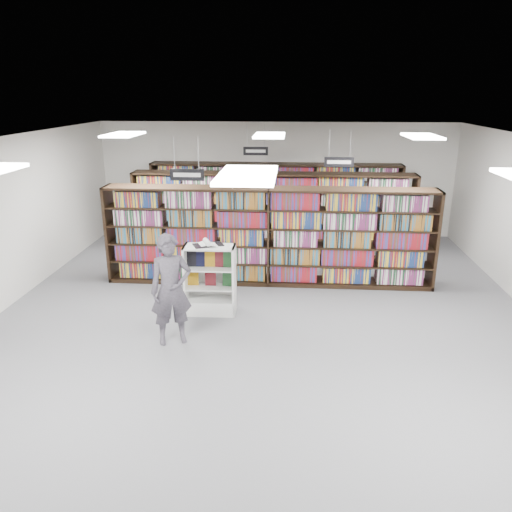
# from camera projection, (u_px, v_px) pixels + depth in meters

# --- Properties ---
(floor) EXTENTS (12.00, 12.00, 0.00)m
(floor) POSITION_uv_depth(u_px,v_px,m) (263.00, 322.00, 9.10)
(floor) COLOR #5A5B60
(floor) RESTS_ON ground
(ceiling) EXTENTS (10.00, 12.00, 0.10)m
(ceiling) POSITION_uv_depth(u_px,v_px,m) (264.00, 143.00, 8.09)
(ceiling) COLOR silver
(ceiling) RESTS_ON wall_back
(wall_back) EXTENTS (10.00, 0.10, 3.20)m
(wall_back) POSITION_uv_depth(u_px,v_px,m) (276.00, 179.00, 14.27)
(wall_back) COLOR silver
(wall_back) RESTS_ON ground
(bookshelf_row_near) EXTENTS (7.00, 0.60, 2.10)m
(bookshelf_row_near) POSITION_uv_depth(u_px,v_px,m) (269.00, 236.00, 10.66)
(bookshelf_row_near) COLOR black
(bookshelf_row_near) RESTS_ON floor
(bookshelf_row_mid) EXTENTS (7.00, 0.60, 2.10)m
(bookshelf_row_mid) POSITION_uv_depth(u_px,v_px,m) (273.00, 215.00, 12.55)
(bookshelf_row_mid) COLOR black
(bookshelf_row_mid) RESTS_ON floor
(bookshelf_row_far) EXTENTS (7.00, 0.60, 2.10)m
(bookshelf_row_far) POSITION_uv_depth(u_px,v_px,m) (275.00, 201.00, 14.16)
(bookshelf_row_far) COLOR black
(bookshelf_row_far) RESTS_ON floor
(aisle_sign_left) EXTENTS (0.65, 0.02, 0.80)m
(aisle_sign_left) POSITION_uv_depth(u_px,v_px,m) (187.00, 174.00, 9.35)
(aisle_sign_left) COLOR #B2B2B7
(aisle_sign_left) RESTS_ON ceiling
(aisle_sign_right) EXTENTS (0.65, 0.02, 0.80)m
(aisle_sign_right) POSITION_uv_depth(u_px,v_px,m) (339.00, 161.00, 11.04)
(aisle_sign_right) COLOR #B2B2B7
(aisle_sign_right) RESTS_ON ceiling
(aisle_sign_center) EXTENTS (0.65, 0.02, 0.80)m
(aisle_sign_center) POSITION_uv_depth(u_px,v_px,m) (256.00, 150.00, 13.07)
(aisle_sign_center) COLOR #B2B2B7
(aisle_sign_center) RESTS_ON ceiling
(troffer_front_center) EXTENTS (0.60, 1.20, 0.04)m
(troffer_front_center) POSITION_uv_depth(u_px,v_px,m) (247.00, 175.00, 5.26)
(troffer_front_center) COLOR white
(troffer_front_center) RESTS_ON ceiling
(troffer_back_left) EXTENTS (0.60, 1.20, 0.04)m
(troffer_back_left) POSITION_uv_depth(u_px,v_px,m) (123.00, 134.00, 10.20)
(troffer_back_left) COLOR white
(troffer_back_left) RESTS_ON ceiling
(troffer_back_center) EXTENTS (0.60, 1.20, 0.04)m
(troffer_back_center) POSITION_uv_depth(u_px,v_px,m) (270.00, 135.00, 10.00)
(troffer_back_center) COLOR white
(troffer_back_center) RESTS_ON ceiling
(troffer_back_right) EXTENTS (0.60, 1.20, 0.04)m
(troffer_back_right) POSITION_uv_depth(u_px,v_px,m) (422.00, 136.00, 9.79)
(troffer_back_right) COLOR white
(troffer_back_right) RESTS_ON ceiling
(endcap_display) EXTENTS (0.95, 0.48, 1.32)m
(endcap_display) POSITION_uv_depth(u_px,v_px,m) (211.00, 289.00, 9.39)
(endcap_display) COLOR white
(endcap_display) RESTS_ON floor
(open_book) EXTENTS (0.62, 0.50, 0.12)m
(open_book) POSITION_uv_depth(u_px,v_px,m) (208.00, 243.00, 9.13)
(open_book) COLOR black
(open_book) RESTS_ON endcap_display
(shopper) EXTENTS (0.80, 0.67, 1.86)m
(shopper) POSITION_uv_depth(u_px,v_px,m) (171.00, 290.00, 8.10)
(shopper) COLOR #4D4853
(shopper) RESTS_ON floor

